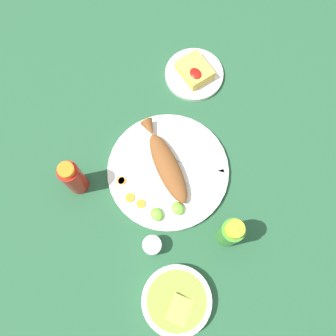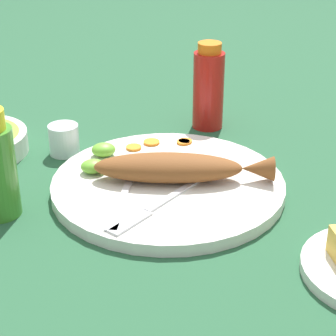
{
  "view_description": "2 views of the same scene",
  "coord_description": "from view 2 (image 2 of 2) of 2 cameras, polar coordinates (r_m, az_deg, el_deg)",
  "views": [
    {
      "loc": [
        0.25,
        -0.17,
        1.05
      ],
      "look_at": [
        0.0,
        0.0,
        0.04
      ],
      "focal_mm": 40.0,
      "sensor_mm": 36.0,
      "label": 1
    },
    {
      "loc": [
        0.11,
        0.79,
        0.45
      ],
      "look_at": [
        0.0,
        0.0,
        0.04
      ],
      "focal_mm": 65.0,
      "sensor_mm": 36.0,
      "label": 2
    }
  ],
  "objects": [
    {
      "name": "lime_wedge_side",
      "position": [
        0.93,
        -7.04,
        0.16
      ],
      "size": [
        0.04,
        0.03,
        0.02
      ],
      "primitive_type": "ellipsoid",
      "color": "#6BB233",
      "rests_on": "main_plate"
    },
    {
      "name": "fork_near",
      "position": [
        0.83,
        -1.5,
        -3.85
      ],
      "size": [
        0.14,
        0.14,
        0.0
      ],
      "rotation": [
        0.0,
        0.0,
        7.04
      ],
      "color": "silver",
      "rests_on": "main_plate"
    },
    {
      "name": "lime_wedge_main",
      "position": [
        0.98,
        -6.07,
        1.72
      ],
      "size": [
        0.04,
        0.03,
        0.02
      ],
      "primitive_type": "ellipsoid",
      "color": "#6BB233",
      "rests_on": "main_plate"
    },
    {
      "name": "carrot_slice_extra",
      "position": [
        1.01,
        -3.24,
        1.93
      ],
      "size": [
        0.03,
        0.03,
        0.0
      ],
      "primitive_type": "cylinder",
      "color": "orange",
      "rests_on": "main_plate"
    },
    {
      "name": "carrot_slice_near",
      "position": [
        1.03,
        1.45,
        2.44
      ],
      "size": [
        0.02,
        0.02,
        0.0
      ],
      "primitive_type": "cylinder",
      "color": "orange",
      "rests_on": "main_plate"
    },
    {
      "name": "fork_far",
      "position": [
        0.85,
        -4.35,
        -3.04
      ],
      "size": [
        0.06,
        0.18,
        0.0
      ],
      "rotation": [
        0.0,
        0.0,
        7.59
      ],
      "color": "silver",
      "rests_on": "main_plate"
    },
    {
      "name": "main_plate",
      "position": [
        0.91,
        0.0,
        -1.62
      ],
      "size": [
        0.35,
        0.35,
        0.02
      ],
      "primitive_type": "cylinder",
      "color": "silver",
      "rests_on": "ground_plane"
    },
    {
      "name": "ground_plane",
      "position": [
        0.92,
        0.0,
        -2.12
      ],
      "size": [
        4.0,
        4.0,
        0.0
      ],
      "primitive_type": "plane",
      "color": "#235133"
    },
    {
      "name": "hot_sauce_bottle_red",
      "position": [
        1.11,
        3.81,
        7.51
      ],
      "size": [
        0.06,
        0.06,
        0.16
      ],
      "color": "#B21914",
      "rests_on": "ground_plane"
    },
    {
      "name": "carrot_slice_far",
      "position": [
        1.03,
        -1.56,
        2.42
      ],
      "size": [
        0.03,
        0.03,
        0.0
      ],
      "primitive_type": "cylinder",
      "color": "orange",
      "rests_on": "main_plate"
    },
    {
      "name": "carrot_slice_mid",
      "position": [
        1.03,
        1.63,
        2.51
      ],
      "size": [
        0.02,
        0.02,
        0.0
      ],
      "primitive_type": "cylinder",
      "color": "orange",
      "rests_on": "main_plate"
    },
    {
      "name": "fried_fish",
      "position": [
        0.9,
        0.87,
        0.03
      ],
      "size": [
        0.27,
        0.1,
        0.04
      ],
      "rotation": [
        0.0,
        0.0,
        -0.16
      ],
      "color": "brown",
      "rests_on": "main_plate"
    },
    {
      "name": "salt_cup",
      "position": [
        1.04,
        -9.72,
        2.48
      ],
      "size": [
        0.05,
        0.05,
        0.05
      ],
      "color": "silver",
      "rests_on": "ground_plane"
    }
  ]
}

